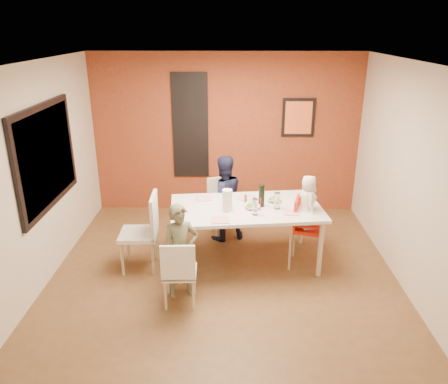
{
  "coord_description": "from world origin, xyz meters",
  "views": [
    {
      "loc": [
        0.09,
        -5.0,
        3.08
      ],
      "look_at": [
        0.0,
        0.3,
        1.05
      ],
      "focal_mm": 35.0,
      "sensor_mm": 36.0,
      "label": 1
    }
  ],
  "objects_px": {
    "child_far": "(223,198)",
    "chair_left": "(145,228)",
    "dining_table": "(246,212)",
    "child_near": "(181,251)",
    "high_chair": "(304,226)",
    "toddler": "(308,202)",
    "chair_near": "(179,270)",
    "paper_towel_roll": "(227,200)",
    "wine_bottle": "(262,196)",
    "chair_far": "(222,203)"
  },
  "relations": [
    {
      "from": "dining_table",
      "to": "chair_far",
      "type": "bearing_deg",
      "value": 110.04
    },
    {
      "from": "chair_far",
      "to": "child_far",
      "type": "xyz_separation_m",
      "value": [
        0.03,
        -0.23,
        0.17
      ]
    },
    {
      "from": "chair_near",
      "to": "chair_left",
      "type": "relative_size",
      "value": 0.8
    },
    {
      "from": "chair_left",
      "to": "child_far",
      "type": "xyz_separation_m",
      "value": [
        1.01,
        0.89,
        0.07
      ]
    },
    {
      "from": "dining_table",
      "to": "high_chair",
      "type": "xyz_separation_m",
      "value": [
        0.77,
        -0.07,
        -0.17
      ]
    },
    {
      "from": "toddler",
      "to": "paper_towel_roll",
      "type": "xyz_separation_m",
      "value": [
        -1.05,
        -0.05,
        0.04
      ]
    },
    {
      "from": "dining_table",
      "to": "child_near",
      "type": "xyz_separation_m",
      "value": [
        -0.79,
        -0.8,
        -0.17
      ]
    },
    {
      "from": "high_chair",
      "to": "child_near",
      "type": "height_order",
      "value": "child_near"
    },
    {
      "from": "child_far",
      "to": "paper_towel_roll",
      "type": "xyz_separation_m",
      "value": [
        0.07,
        -0.85,
        0.31
      ]
    },
    {
      "from": "toddler",
      "to": "chair_left",
      "type": "bearing_deg",
      "value": 86.57
    },
    {
      "from": "chair_near",
      "to": "child_near",
      "type": "xyz_separation_m",
      "value": [
        -0.0,
        0.23,
        0.12
      ]
    },
    {
      "from": "chair_left",
      "to": "child_far",
      "type": "bearing_deg",
      "value": 129.08
    },
    {
      "from": "toddler",
      "to": "wine_bottle",
      "type": "height_order",
      "value": "toddler"
    },
    {
      "from": "high_chair",
      "to": "child_far",
      "type": "height_order",
      "value": "child_far"
    },
    {
      "from": "dining_table",
      "to": "high_chair",
      "type": "relative_size",
      "value": 2.16
    },
    {
      "from": "chair_near",
      "to": "chair_far",
      "type": "bearing_deg",
      "value": -105.27
    },
    {
      "from": "toddler",
      "to": "chair_far",
      "type": "bearing_deg",
      "value": 42.01
    },
    {
      "from": "chair_near",
      "to": "high_chair",
      "type": "height_order",
      "value": "high_chair"
    },
    {
      "from": "chair_near",
      "to": "chair_far",
      "type": "height_order",
      "value": "chair_far"
    },
    {
      "from": "wine_bottle",
      "to": "paper_towel_roll",
      "type": "relative_size",
      "value": 1.04
    },
    {
      "from": "high_chair",
      "to": "wine_bottle",
      "type": "distance_m",
      "value": 0.7
    },
    {
      "from": "chair_near",
      "to": "chair_left",
      "type": "bearing_deg",
      "value": -60.62
    },
    {
      "from": "chair_left",
      "to": "toddler",
      "type": "relative_size",
      "value": 1.45
    },
    {
      "from": "child_near",
      "to": "child_far",
      "type": "relative_size",
      "value": 0.89
    },
    {
      "from": "chair_left",
      "to": "paper_towel_roll",
      "type": "relative_size",
      "value": 3.63
    },
    {
      "from": "dining_table",
      "to": "wine_bottle",
      "type": "xyz_separation_m",
      "value": [
        0.2,
        0.02,
        0.22
      ]
    },
    {
      "from": "dining_table",
      "to": "chair_left",
      "type": "xyz_separation_m",
      "value": [
        -1.33,
        -0.17,
        -0.17
      ]
    },
    {
      "from": "chair_left",
      "to": "dining_table",
      "type": "bearing_deg",
      "value": 95.15
    },
    {
      "from": "dining_table",
      "to": "wine_bottle",
      "type": "height_order",
      "value": "wine_bottle"
    },
    {
      "from": "chair_left",
      "to": "chair_near",
      "type": "bearing_deg",
      "value": 29.77
    },
    {
      "from": "dining_table",
      "to": "toddler",
      "type": "relative_size",
      "value": 2.91
    },
    {
      "from": "dining_table",
      "to": "chair_far",
      "type": "xyz_separation_m",
      "value": [
        -0.35,
        0.95,
        -0.26
      ]
    },
    {
      "from": "child_far",
      "to": "chair_left",
      "type": "bearing_deg",
      "value": 20.42
    },
    {
      "from": "dining_table",
      "to": "child_near",
      "type": "distance_m",
      "value": 1.14
    },
    {
      "from": "chair_left",
      "to": "paper_towel_roll",
      "type": "distance_m",
      "value": 1.15
    },
    {
      "from": "chair_near",
      "to": "high_chair",
      "type": "bearing_deg",
      "value": -150.98
    },
    {
      "from": "high_chair",
      "to": "toddler",
      "type": "relative_size",
      "value": 1.34
    },
    {
      "from": "chair_far",
      "to": "paper_towel_roll",
      "type": "height_order",
      "value": "paper_towel_roll"
    },
    {
      "from": "high_chair",
      "to": "child_near",
      "type": "bearing_deg",
      "value": 130.44
    },
    {
      "from": "dining_table",
      "to": "child_far",
      "type": "height_order",
      "value": "child_far"
    },
    {
      "from": "dining_table",
      "to": "child_near",
      "type": "relative_size",
      "value": 1.79
    },
    {
      "from": "dining_table",
      "to": "child_far",
      "type": "distance_m",
      "value": 0.79
    },
    {
      "from": "chair_near",
      "to": "child_far",
      "type": "distance_m",
      "value": 1.82
    },
    {
      "from": "toddler",
      "to": "child_far",
      "type": "bearing_deg",
      "value": 48.52
    },
    {
      "from": "chair_near",
      "to": "toddler",
      "type": "xyz_separation_m",
      "value": [
        1.59,
        0.95,
        0.46
      ]
    },
    {
      "from": "high_chair",
      "to": "toddler",
      "type": "height_order",
      "value": "toddler"
    },
    {
      "from": "wine_bottle",
      "to": "chair_near",
      "type": "bearing_deg",
      "value": -133.25
    },
    {
      "from": "toddler",
      "to": "paper_towel_roll",
      "type": "distance_m",
      "value": 1.05
    },
    {
      "from": "child_far",
      "to": "paper_towel_roll",
      "type": "distance_m",
      "value": 0.91
    },
    {
      "from": "paper_towel_roll",
      "to": "wine_bottle",
      "type": "bearing_deg",
      "value": 18.82
    }
  ]
}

